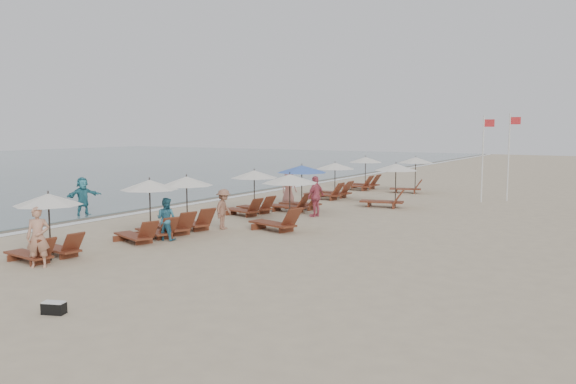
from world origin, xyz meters
The scene contains 22 objects.
ground centered at (0.00, 0.00, 0.00)m, with size 160.00×160.00×0.00m, color tan.
wet_sand_band centered at (-12.50, 10.00, 0.00)m, with size 3.20×140.00×0.01m, color #6B5E4C.
foam_line centered at (-11.20, 10.00, 0.01)m, with size 0.50×140.00×0.02m, color white.
lounger_station_0 centered at (-6.27, -2.72, 1.03)m, with size 2.38×2.03×2.06m.
lounger_station_1 centered at (-5.89, 1.10, 1.08)m, with size 2.43×2.28×2.21m.
lounger_station_2 centered at (-5.97, 3.09, 0.99)m, with size 2.57×2.49×2.18m.
lounger_station_3 centered at (-6.35, 8.24, 1.06)m, with size 2.54×2.20×2.08m.
lounger_station_4 centered at (-5.13, 10.46, 1.12)m, with size 2.79×2.46×2.24m.
lounger_station_5 centered at (-6.04, 15.72, 0.97)m, with size 2.74×2.26×2.06m.
lounger_station_6 centered at (-6.60, 21.21, 0.99)m, with size 2.70×2.21×2.15m.
inland_station_0 centered at (-2.85, 5.39, 1.30)m, with size 2.86×2.24×2.22m.
inland_station_1 centered at (-1.83, 14.03, 1.27)m, with size 2.91×2.24×2.22m.
inland_station_2 centered at (-3.11, 21.01, 1.40)m, with size 2.69×2.24×2.22m.
beachgoer_near centered at (-5.59, -3.44, 0.89)m, with size 0.65×0.42×1.77m, color tan.
beachgoer_mid_a centered at (-5.34, 1.56, 0.77)m, with size 0.75×0.58×1.54m, color teal.
beachgoer_mid_b centered at (-5.00, 4.47, 0.81)m, with size 1.04×0.60×1.61m, color #8F5F49.
beachgoer_far_a centered at (-3.45, 9.28, 0.93)m, with size 1.09×0.45×1.86m, color #BD4B5D.
beachgoer_far_b centered at (-7.00, 12.72, 0.92)m, with size 0.89×0.58×1.83m, color #B16C60.
waterline_walker centered at (-12.71, 3.91, 0.90)m, with size 1.67×0.53×1.80m, color teal.
duffel_bag centered at (-1.56, -5.95, 0.14)m, with size 0.55×0.41×0.27m.
flag_pole_near centered at (1.76, 18.62, 2.59)m, with size 0.59×0.08×4.69m.
flag_pole_far centered at (2.88, 19.76, 2.66)m, with size 0.60×0.08×4.82m.
Camera 1 is at (9.18, -13.72, 4.01)m, focal length 36.23 mm.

